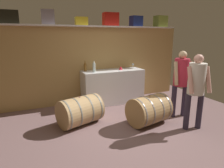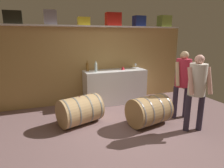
{
  "view_description": "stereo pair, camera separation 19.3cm",
  "coord_description": "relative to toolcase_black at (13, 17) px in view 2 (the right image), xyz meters",
  "views": [
    {
      "loc": [
        -1.76,
        -3.15,
        1.91
      ],
      "look_at": [
        -0.14,
        0.69,
        0.88
      ],
      "focal_mm": 31.36,
      "sensor_mm": 36.0,
      "label": 1
    },
    {
      "loc": [
        -1.58,
        -3.22,
        1.91
      ],
      "look_at": [
        -0.14,
        0.69,
        0.88
      ],
      "focal_mm": 31.36,
      "sensor_mm": 36.0,
      "label": 2
    }
  ],
  "objects": [
    {
      "name": "ground_plane",
      "position": [
        2.1,
        -1.55,
        -2.34
      ],
      "size": [
        6.64,
        7.73,
        0.02
      ],
      "primitive_type": "cube",
      "color": "#745858"
    },
    {
      "name": "back_wall_panel",
      "position": [
        2.1,
        0.15,
        -1.26
      ],
      "size": [
        5.44,
        0.1,
        2.14
      ],
      "primitive_type": "cube",
      "color": "#AA854C",
      "rests_on": "ground"
    },
    {
      "name": "high_shelf_board",
      "position": [
        2.1,
        0.0,
        -0.17
      ],
      "size": [
        5.0,
        0.4,
        0.03
      ],
      "primitive_type": "cube",
      "color": "silver",
      "rests_on": "back_wall_panel"
    },
    {
      "name": "toolcase_black",
      "position": [
        0.0,
        0.0,
        0.0
      ],
      "size": [
        0.41,
        0.23,
        0.31
      ],
      "primitive_type": "cube",
      "rotation": [
        0.0,
        0.0,
        0.02
      ],
      "color": "black",
      "rests_on": "high_shelf_board"
    },
    {
      "name": "toolcase_grey",
      "position": [
        0.85,
        0.0,
        0.02
      ],
      "size": [
        0.33,
        0.3,
        0.35
      ],
      "primitive_type": "cube",
      "rotation": [
        0.0,
        0.0,
        -0.08
      ],
      "color": "gray",
      "rests_on": "high_shelf_board"
    },
    {
      "name": "toolcase_yellow",
      "position": [
        1.69,
        0.0,
        -0.05
      ],
      "size": [
        0.33,
        0.29,
        0.21
      ],
      "primitive_type": "cube",
      "rotation": [
        0.0,
        0.0,
        -0.07
      ],
      "color": "yellow",
      "rests_on": "high_shelf_board"
    },
    {
      "name": "toolcase_red",
      "position": [
        2.52,
        0.0,
        0.02
      ],
      "size": [
        0.43,
        0.27,
        0.36
      ],
      "primitive_type": "cube",
      "rotation": [
        0.0,
        0.0,
        -0.06
      ],
      "color": "red",
      "rests_on": "high_shelf_board"
    },
    {
      "name": "toolcase_navy",
      "position": [
        3.33,
        0.0,
        -0.0
      ],
      "size": [
        0.35,
        0.26,
        0.3
      ],
      "primitive_type": "cube",
      "rotation": [
        0.0,
        0.0,
        0.06
      ],
      "color": "navy",
      "rests_on": "high_shelf_board"
    },
    {
      "name": "toolcase_olive",
      "position": [
        4.19,
        0.0,
        0.01
      ],
      "size": [
        0.38,
        0.3,
        0.33
      ],
      "primitive_type": "cube",
      "rotation": [
        0.0,
        0.0,
        0.06
      ],
      "color": "olive",
      "rests_on": "high_shelf_board"
    },
    {
      "name": "work_cabinet",
      "position": [
        2.49,
        -0.21,
        -1.85
      ],
      "size": [
        1.77,
        0.61,
        0.96
      ],
      "primitive_type": "cube",
      "color": "white",
      "rests_on": "ground"
    },
    {
      "name": "wine_bottle_amber",
      "position": [
        1.73,
        -0.07,
        -1.24
      ],
      "size": [
        0.07,
        0.07,
        0.29
      ],
      "color": "brown",
      "rests_on": "work_cabinet"
    },
    {
      "name": "wine_bottle_clear",
      "position": [
        1.91,
        -0.31,
        -1.23
      ],
      "size": [
        0.07,
        0.07,
        0.3
      ],
      "color": "#B2C4BB",
      "rests_on": "work_cabinet"
    },
    {
      "name": "wine_glass",
      "position": [
        3.23,
        -0.05,
        -1.27
      ],
      "size": [
        0.07,
        0.07,
        0.14
      ],
      "color": "white",
      "rests_on": "work_cabinet"
    },
    {
      "name": "red_funnel",
      "position": [
        2.75,
        -0.21,
        -1.32
      ],
      "size": [
        0.11,
        0.11,
        0.1
      ],
      "primitive_type": "cone",
      "color": "red",
      "rests_on": "work_cabinet"
    },
    {
      "name": "wine_barrel_near",
      "position": [
        1.25,
        -1.3,
        -2.01
      ],
      "size": [
        1.05,
        0.87,
        0.64
      ],
      "rotation": [
        0.0,
        0.0,
        0.32
      ],
      "color": "tan",
      "rests_on": "ground"
    },
    {
      "name": "wine_barrel_far",
      "position": [
        2.66,
        -1.85,
        -2.01
      ],
      "size": [
        0.98,
        0.8,
        0.65
      ],
      "rotation": [
        0.0,
        0.0,
        0.21
      ],
      "color": "#A68150",
      "rests_on": "ground"
    },
    {
      "name": "winemaker_pouring",
      "position": [
        3.56,
        -1.78,
        -1.36
      ],
      "size": [
        0.49,
        0.4,
        1.58
      ],
      "rotation": [
        0.0,
        0.0,
        -3.31
      ],
      "color": "#30283C",
      "rests_on": "ground"
    },
    {
      "name": "visitor_tasting",
      "position": [
        3.37,
        -2.42,
        -1.37
      ],
      "size": [
        0.5,
        0.43,
        1.56
      ],
      "rotation": [
        0.0,
        0.0,
        2.9
      ],
      "color": "#302839",
      "rests_on": "ground"
    }
  ]
}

